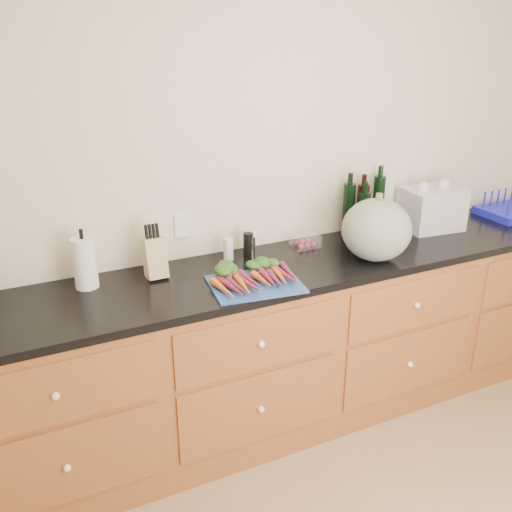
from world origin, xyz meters
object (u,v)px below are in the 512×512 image
squash (377,230)px  cutting_board (255,284)px  knife_block (155,258)px  paper_towel (85,263)px  tomato_box (305,241)px  dish_rack (512,210)px  carrots (252,276)px

squash → cutting_board: bearing=-177.9°
knife_block → squash: bearing=-14.2°
paper_towel → knife_block: paper_towel is taller
tomato_box → squash: bearing=-52.0°
cutting_board → squash: squash is taller
squash → paper_towel: squash is taller
paper_towel → tomato_box: 1.17m
squash → knife_block: 1.12m
squash → dish_rack: 1.25m
carrots → tomato_box: tomato_box is taller
squash → knife_block: (-1.09, 0.28, -0.06)m
cutting_board → dish_rack: size_ratio=1.11×
tomato_box → cutting_board: bearing=-144.3°
squash → tomato_box: 0.41m
tomato_box → dish_rack: size_ratio=0.38×
carrots → knife_block: knife_block is taller
knife_block → tomato_box: size_ratio=1.38×
tomato_box → knife_block: bearing=-178.0°
squash → paper_towel: (-1.41, 0.30, -0.04)m
cutting_board → paper_towel: paper_towel is taller
knife_block → dish_rack: bearing=-1.5°
cutting_board → carrots: size_ratio=1.11×
carrots → tomato_box: bearing=32.6°
carrots → tomato_box: size_ratio=2.66×
carrots → tomato_box: (0.46, 0.29, -0.00)m
squash → tomato_box: size_ratio=2.53×
squash → paper_towel: size_ratio=1.49×
cutting_board → dish_rack: (1.92, 0.24, 0.03)m
cutting_board → knife_block: bearing=142.4°
squash → dish_rack: (1.22, 0.22, -0.12)m
carrots → tomato_box: 0.54m
carrots → squash: (0.70, -0.01, 0.13)m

